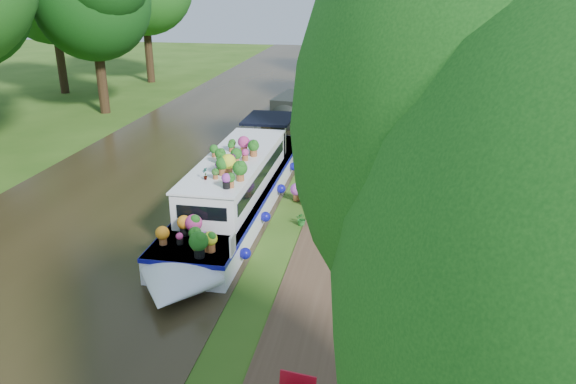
% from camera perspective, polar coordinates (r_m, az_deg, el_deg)
% --- Properties ---
extents(ground, '(100.00, 100.00, 0.00)m').
position_cam_1_polar(ground, '(17.08, 0.95, -4.19)').
color(ground, '#2C5114').
rests_on(ground, ground).
extents(canal_water, '(10.00, 100.00, 0.02)m').
position_cam_1_polar(canal_water, '(18.92, -17.30, -2.58)').
color(canal_water, black).
rests_on(canal_water, ground).
extents(towpath, '(2.20, 100.00, 0.03)m').
position_cam_1_polar(towpath, '(16.94, 4.96, -4.44)').
color(towpath, '#473221').
rests_on(towpath, ground).
extents(plant_boat, '(2.29, 13.52, 2.31)m').
position_cam_1_polar(plant_boat, '(18.43, -5.25, 0.53)').
color(plant_boat, white).
rests_on(plant_boat, canal_water).
extents(tree_near_overhang, '(5.52, 5.28, 8.99)m').
position_cam_1_polar(tree_near_overhang, '(18.38, 15.14, 18.24)').
color(tree_near_overhang, black).
rests_on(tree_near_overhang, ground).
extents(second_boat, '(2.50, 6.66, 1.25)m').
position_cam_1_polar(second_boat, '(31.21, 0.45, 8.48)').
color(second_boat, black).
rests_on(second_boat, canal_water).
extents(pedestrian_pink, '(0.73, 0.56, 1.79)m').
position_cam_1_polar(pedestrian_pink, '(39.24, 7.67, 11.50)').
color(pedestrian_pink, '#C55164').
rests_on(pedestrian_pink, towpath).
extents(pedestrian_dark, '(0.89, 0.76, 1.58)m').
position_cam_1_polar(pedestrian_dark, '(35.17, 9.37, 10.14)').
color(pedestrian_dark, black).
rests_on(pedestrian_dark, towpath).
extents(verge_plant, '(0.47, 0.43, 0.43)m').
position_cam_1_polar(verge_plant, '(17.52, 1.43, -2.74)').
color(verge_plant, '#216E23').
rests_on(verge_plant, ground).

